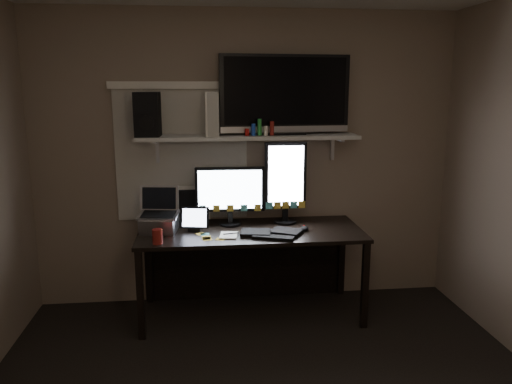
{
  "coord_description": "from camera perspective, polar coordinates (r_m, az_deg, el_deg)",
  "views": [
    {
      "loc": [
        -0.38,
        -2.45,
        1.87
      ],
      "look_at": [
        0.02,
        1.25,
        1.08
      ],
      "focal_mm": 35.0,
      "sensor_mm": 36.0,
      "label": 1
    }
  ],
  "objects": [
    {
      "name": "back_wall",
      "position": [
        4.31,
        -1.1,
        3.7
      ],
      "size": [
        3.6,
        0.0,
        3.6
      ],
      "primitive_type": "plane",
      "rotation": [
        1.57,
        0.0,
        0.0
      ],
      "color": "#776655",
      "rests_on": "floor"
    },
    {
      "name": "window_blinds",
      "position": [
        4.27,
        -8.48,
        4.18
      ],
      "size": [
        1.1,
        0.02,
        1.1
      ],
      "primitive_type": "cube",
      "color": "silver",
      "rests_on": "back_wall"
    },
    {
      "name": "wall_shelf",
      "position": [
        4.11,
        -0.89,
        6.33
      ],
      "size": [
        1.8,
        0.35,
        0.03
      ],
      "primitive_type": "cube",
      "color": "beige",
      "rests_on": "back_wall"
    },
    {
      "name": "tablet",
      "position": [
        4.02,
        -7.04,
        -3.07
      ],
      "size": [
        0.24,
        0.14,
        0.2
      ],
      "primitive_type": "cube",
      "rotation": [
        0.0,
        0.0,
        -0.18
      ],
      "color": "black",
      "rests_on": "desk"
    },
    {
      "name": "monitor_portrait",
      "position": [
        4.19,
        3.39,
        1.13
      ],
      "size": [
        0.35,
        0.08,
        0.7
      ],
      "primitive_type": "cube",
      "rotation": [
        0.0,
        0.0,
        0.03
      ],
      "color": "black",
      "rests_on": "desk"
    },
    {
      "name": "desk",
      "position": [
        4.22,
        -0.76,
        -6.19
      ],
      "size": [
        1.8,
        0.75,
        0.73
      ],
      "color": "black",
      "rests_on": "floor"
    },
    {
      "name": "bottles",
      "position": [
        4.03,
        0.41,
        7.37
      ],
      "size": [
        0.21,
        0.05,
        0.13
      ],
      "primitive_type": null,
      "rotation": [
        0.0,
        0.0,
        -0.01
      ],
      "color": "#A50F0C",
      "rests_on": "wall_shelf"
    },
    {
      "name": "file_sorter",
      "position": [
        4.28,
        -7.14,
        -1.43
      ],
      "size": [
        0.24,
        0.11,
        0.31
      ],
      "primitive_type": "cube",
      "rotation": [
        0.0,
        0.0,
        0.01
      ],
      "color": "black",
      "rests_on": "desk"
    },
    {
      "name": "laptop",
      "position": [
        4.02,
        -11.09,
        -2.14
      ],
      "size": [
        0.35,
        0.3,
        0.35
      ],
      "primitive_type": "cube",
      "rotation": [
        0.0,
        0.0,
        -0.15
      ],
      "color": "#B5B4B9",
      "rests_on": "desk"
    },
    {
      "name": "sticky_notes",
      "position": [
        3.9,
        -5.26,
        -5.01
      ],
      "size": [
        0.33,
        0.28,
        0.0
      ],
      "primitive_type": null,
      "rotation": [
        0.0,
        0.0,
        -0.25
      ],
      "color": "gold",
      "rests_on": "desk"
    },
    {
      "name": "speaker",
      "position": [
        4.07,
        -12.29,
        8.67
      ],
      "size": [
        0.2,
        0.24,
        0.35
      ],
      "primitive_type": "cube",
      "rotation": [
        0.0,
        0.0,
        -0.04
      ],
      "color": "black",
      "rests_on": "wall_shelf"
    },
    {
      "name": "cup",
      "position": [
        3.76,
        -11.19,
        -5.01
      ],
      "size": [
        0.09,
        0.09,
        0.11
      ],
      "primitive_type": "cylinder",
      "rotation": [
        0.0,
        0.0,
        0.26
      ],
      "color": "maroon",
      "rests_on": "desk"
    },
    {
      "name": "notepad",
      "position": [
        3.89,
        -3.15,
        -4.97
      ],
      "size": [
        0.16,
        0.2,
        0.01
      ],
      "primitive_type": "cube",
      "rotation": [
        0.0,
        0.0,
        -0.14
      ],
      "color": "white",
      "rests_on": "desk"
    },
    {
      "name": "keyboard",
      "position": [
        3.93,
        1.73,
        -4.64
      ],
      "size": [
        0.52,
        0.34,
        0.03
      ],
      "primitive_type": "cube",
      "rotation": [
        0.0,
        0.0,
        -0.34
      ],
      "color": "black",
      "rests_on": "desk"
    },
    {
      "name": "tv",
      "position": [
        4.15,
        3.33,
        11.03
      ],
      "size": [
        1.09,
        0.27,
        0.64
      ],
      "primitive_type": "cube",
      "rotation": [
        0.0,
        0.0,
        0.08
      ],
      "color": "black",
      "rests_on": "wall_shelf"
    },
    {
      "name": "monitor_landscape",
      "position": [
        4.14,
        -2.98,
        -0.41
      ],
      "size": [
        0.58,
        0.08,
        0.5
      ],
      "primitive_type": "cube",
      "rotation": [
        0.0,
        0.0,
        -0.04
      ],
      "color": "black",
      "rests_on": "desk"
    },
    {
      "name": "mouse",
      "position": [
        4.05,
        5.57,
        -4.15
      ],
      "size": [
        0.08,
        0.11,
        0.04
      ],
      "primitive_type": "ellipsoid",
      "rotation": [
        0.0,
        0.0,
        -0.21
      ],
      "color": "black",
      "rests_on": "desk"
    },
    {
      "name": "game_console",
      "position": [
        4.09,
        -4.97,
        8.89
      ],
      "size": [
        0.12,
        0.3,
        0.35
      ],
      "primitive_type": "cube",
      "rotation": [
        0.0,
        0.0,
        -0.11
      ],
      "color": "silver",
      "rests_on": "wall_shelf"
    }
  ]
}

